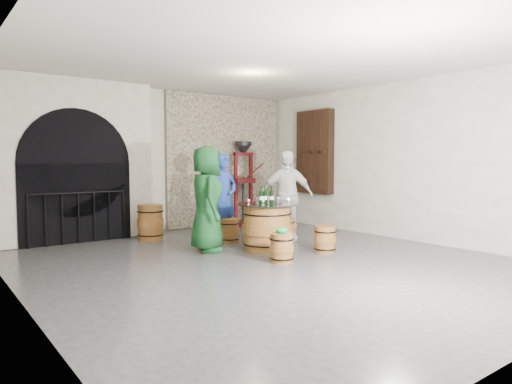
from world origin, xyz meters
TOP-DOWN VIEW (x-y plane):
  - ground at (0.00, 0.00)m, footprint 8.00×8.00m
  - wall_back at (0.00, 4.00)m, footprint 8.00×0.00m
  - wall_left at (-3.50, 0.00)m, footprint 0.00×8.00m
  - wall_right at (3.50, 0.00)m, footprint 0.00×8.00m
  - ceiling at (0.00, 0.00)m, footprint 8.00×8.00m
  - stone_facing_panel at (1.80, 3.94)m, footprint 3.20×0.12m
  - arched_opening at (-1.90, 3.74)m, footprint 3.10×0.60m
  - shuttered_window at (3.38, 2.40)m, footprint 0.23×1.10m
  - barrel_table at (0.61, 0.75)m, footprint 1.08×1.08m
  - barrel_stool_left at (-0.28, 1.28)m, footprint 0.40×0.40m
  - barrel_stool_far at (0.50, 1.79)m, footprint 0.40×0.40m
  - barrel_stool_right at (1.51, 1.27)m, footprint 0.40×0.40m
  - barrel_stool_near_right at (1.27, -0.04)m, footprint 0.40×0.40m
  - barrel_stool_near_left at (0.17, -0.18)m, footprint 0.40×0.40m
  - green_cap at (0.17, -0.18)m, footprint 0.23×0.18m
  - person_green at (-0.31, 1.29)m, footprint 0.88×1.06m
  - person_blue at (0.48, 1.96)m, footprint 0.70×0.53m
  - person_white at (1.52, 1.28)m, footprint 1.08×1.02m
  - wine_bottle_left at (0.55, 0.83)m, footprint 0.08×0.08m
  - wine_bottle_center at (0.73, 0.76)m, footprint 0.08×0.08m
  - wine_bottle_right at (0.64, 0.85)m, footprint 0.08×0.08m
  - tasting_glass_a at (0.42, 0.62)m, footprint 0.05×0.05m
  - tasting_glass_b at (0.97, 0.88)m, footprint 0.05×0.05m
  - tasting_glass_c at (0.57, 0.98)m, footprint 0.05×0.05m
  - tasting_glass_d at (0.80, 0.96)m, footprint 0.05×0.05m
  - tasting_glass_e at (0.90, 0.51)m, footprint 0.05×0.05m
  - tasting_glass_f at (0.26, 0.83)m, footprint 0.05×0.05m
  - side_barrel at (-0.63, 2.97)m, footprint 0.54×0.54m
  - corking_press at (2.07, 3.53)m, footprint 0.85×0.49m
  - control_box at (2.05, 3.86)m, footprint 0.18×0.10m

SIDE VIEW (x-z plane):
  - ground at x=0.00m, z-range 0.00..0.00m
  - barrel_stool_left at x=-0.28m, z-range 0.00..0.46m
  - barrel_stool_far at x=0.50m, z-range 0.00..0.46m
  - barrel_stool_right at x=1.51m, z-range 0.00..0.46m
  - barrel_stool_near_right at x=1.27m, z-range 0.00..0.46m
  - barrel_stool_near_left at x=0.17m, z-range 0.00..0.46m
  - side_barrel at x=-0.63m, z-range 0.00..0.71m
  - barrel_table at x=0.61m, z-range 0.00..0.82m
  - green_cap at x=0.17m, z-range 0.45..0.55m
  - person_blue at x=0.48m, z-range 0.00..1.73m
  - tasting_glass_a at x=0.42m, z-range 0.83..0.92m
  - tasting_glass_b at x=0.97m, z-range 0.83..0.92m
  - tasting_glass_c at x=0.57m, z-range 0.83..0.92m
  - tasting_glass_d at x=0.80m, z-range 0.83..0.92m
  - tasting_glass_e at x=0.90m, z-range 0.83..0.92m
  - tasting_glass_f at x=0.26m, z-range 0.83..0.92m
  - person_white at x=1.52m, z-range 0.00..1.79m
  - person_green at x=-0.31m, z-range 0.00..1.86m
  - wine_bottle_left at x=0.55m, z-range 0.80..1.12m
  - wine_bottle_center at x=0.73m, z-range 0.80..1.12m
  - wine_bottle_right at x=0.64m, z-range 0.80..1.12m
  - corking_press at x=2.07m, z-range 0.17..2.22m
  - control_box at x=2.05m, z-range 1.24..1.46m
  - arched_opening at x=-1.90m, z-range -0.01..3.18m
  - wall_back at x=0.00m, z-range -2.40..5.60m
  - wall_left at x=-3.50m, z-range -2.40..5.60m
  - wall_right at x=3.50m, z-range -2.40..5.60m
  - stone_facing_panel at x=1.80m, z-range 0.01..3.19m
  - shuttered_window at x=3.38m, z-range 0.80..2.80m
  - ceiling at x=0.00m, z-range 3.20..3.20m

